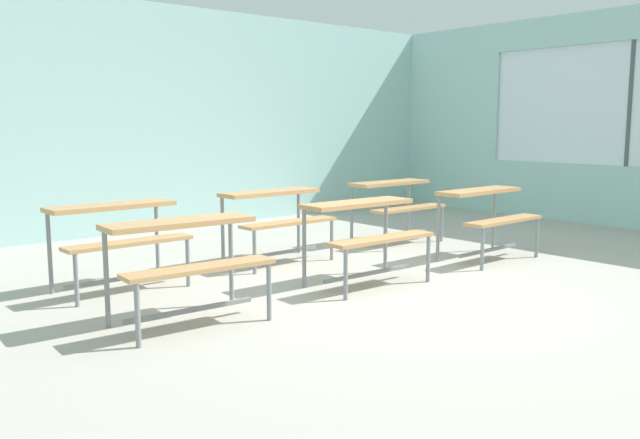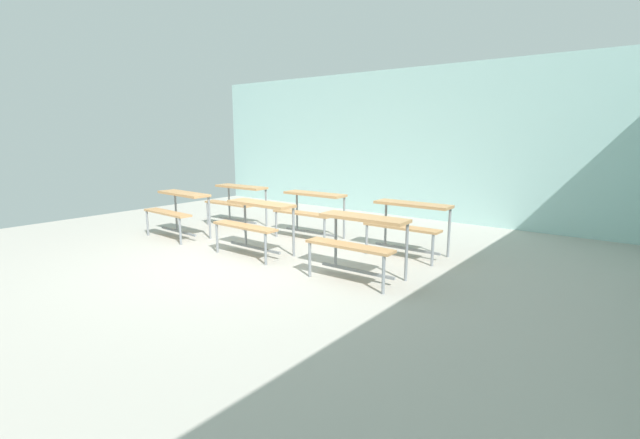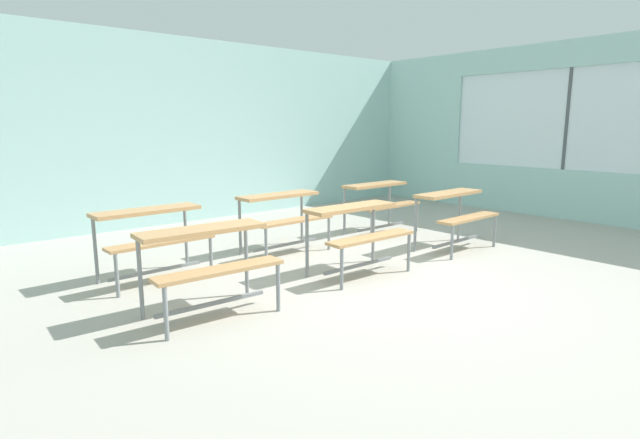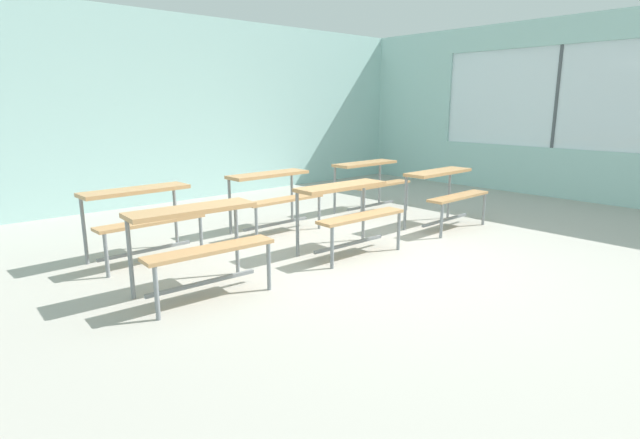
{
  "view_description": "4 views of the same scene",
  "coord_description": "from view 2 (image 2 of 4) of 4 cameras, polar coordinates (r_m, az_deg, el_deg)",
  "views": [
    {
      "loc": [
        -4.14,
        -3.76,
        1.43
      ],
      "look_at": [
        -0.08,
        1.04,
        0.52
      ],
      "focal_mm": 37.29,
      "sensor_mm": 36.0,
      "label": 1
    },
    {
      "loc": [
        4.45,
        -3.91,
        1.7
      ],
      "look_at": [
        0.39,
        1.35,
        0.42
      ],
      "focal_mm": 24.91,
      "sensor_mm": 36.0,
      "label": 2
    },
    {
      "loc": [
        -3.8,
        -3.3,
        1.6
      ],
      "look_at": [
        0.35,
        1.53,
        0.39
      ],
      "focal_mm": 28.0,
      "sensor_mm": 36.0,
      "label": 3
    },
    {
      "loc": [
        -3.8,
        -3.3,
        1.6
      ],
      "look_at": [
        -0.62,
        0.26,
        0.49
      ],
      "focal_mm": 28.0,
      "sensor_mm": 36.0,
      "label": 4
    }
  ],
  "objects": [
    {
      "name": "desk_bench_r1c2",
      "position": [
        6.36,
        11.33,
        0.42
      ],
      "size": [
        1.1,
        0.6,
        0.74
      ],
      "rotation": [
        0.0,
        0.0,
        0.01
      ],
      "color": "tan",
      "rests_on": "ground"
    },
    {
      "name": "desk_bench_r0c0",
      "position": [
        7.73,
        -17.74,
        1.94
      ],
      "size": [
        1.13,
        0.65,
        0.74
      ],
      "rotation": [
        0.0,
        0.0,
        -0.05
      ],
      "color": "tan",
      "rests_on": "ground"
    },
    {
      "name": "desk_bench_r1c1",
      "position": [
        7.32,
        -1.21,
        1.99
      ],
      "size": [
        1.11,
        0.61,
        0.74
      ],
      "rotation": [
        0.0,
        0.0,
        0.02
      ],
      "color": "tan",
      "rests_on": "ground"
    },
    {
      "name": "wall_back",
      "position": [
        9.52,
        9.94,
        9.55
      ],
      "size": [
        10.0,
        0.12,
        3.0
      ],
      "primitive_type": "cube",
      "color": "#A8D1CC",
      "rests_on": "ground"
    },
    {
      "name": "desk_bench_r0c2",
      "position": [
        5.24,
        5.01,
        -1.64
      ],
      "size": [
        1.11,
        0.61,
        0.74
      ],
      "rotation": [
        0.0,
        0.0,
        0.02
      ],
      "color": "tan",
      "rests_on": "ground"
    },
    {
      "name": "ground",
      "position": [
        6.17,
        -10.63,
        -5.5
      ],
      "size": [
        10.0,
        9.0,
        0.05
      ],
      "primitive_type": "cube",
      "color": "#ADA89E"
    },
    {
      "name": "desk_bench_r0c1",
      "position": [
        6.36,
        -8.29,
        0.52
      ],
      "size": [
        1.11,
        0.61,
        0.74
      ],
      "rotation": [
        0.0,
        0.0,
        -0.02
      ],
      "color": "tan",
      "rests_on": "ground"
    },
    {
      "name": "desk_bench_r1c0",
      "position": [
        8.48,
        -10.6,
        3.02
      ],
      "size": [
        1.12,
        0.62,
        0.74
      ],
      "rotation": [
        0.0,
        0.0,
        0.03
      ],
      "color": "tan",
      "rests_on": "ground"
    }
  ]
}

